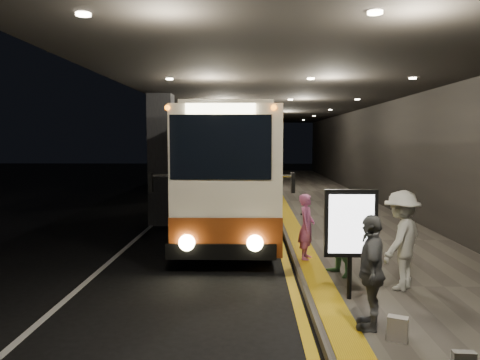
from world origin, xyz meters
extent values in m
plane|color=black|center=(0.00, 0.00, 0.00)|extent=(90.00, 90.00, 0.00)
cube|color=silver|center=(-1.80, 5.00, 0.01)|extent=(0.12, 50.00, 0.01)
cube|color=gold|center=(2.35, 5.00, 0.01)|extent=(0.18, 50.00, 0.01)
cube|color=#514C44|center=(4.75, 5.00, 0.07)|extent=(4.50, 50.00, 0.15)
cube|color=gold|center=(2.85, 5.00, 0.16)|extent=(0.50, 50.00, 0.01)
cube|color=black|center=(7.00, 5.00, 3.00)|extent=(0.10, 50.00, 6.00)
cube|color=black|center=(-1.50, 4.00, 2.20)|extent=(0.80, 0.80, 4.40)
cube|color=black|center=(-1.50, 16.00, 2.20)|extent=(0.80, 0.80, 4.40)
cube|color=black|center=(2.50, 5.00, 4.60)|extent=(9.00, 50.00, 0.40)
cube|color=beige|center=(0.90, 3.67, 2.00)|extent=(2.58, 11.49, 3.25)
cube|color=brown|center=(0.90, 3.67, 0.81)|extent=(2.60, 11.51, 0.86)
cube|color=black|center=(0.90, -2.09, 2.72)|extent=(2.10, 0.10, 1.34)
cube|color=black|center=(0.90, -2.01, 0.52)|extent=(2.34, 0.29, 0.33)
cylinder|color=black|center=(-0.17, 0.04, 0.48)|extent=(0.27, 0.95, 0.95)
cylinder|color=black|center=(1.97, 0.04, 0.48)|extent=(0.27, 0.95, 0.95)
cylinder|color=black|center=(-0.17, 7.48, 0.48)|extent=(0.27, 0.95, 0.95)
cylinder|color=black|center=(1.97, 7.48, 0.48)|extent=(0.27, 0.95, 0.95)
sphere|color=#FFEAA5|center=(0.18, -2.10, 0.72)|extent=(0.34, 0.34, 0.34)
sphere|color=#FFEAA5|center=(1.62, -2.10, 0.72)|extent=(0.34, 0.34, 0.34)
cube|color=#FFF2BF|center=(0.90, -2.10, 3.51)|extent=(1.43, 0.07, 0.21)
cube|color=beige|center=(1.01, 19.16, 2.11)|extent=(2.64, 12.10, 3.42)
cube|color=brown|center=(1.01, 19.16, 0.86)|extent=(2.66, 12.12, 0.91)
cube|color=black|center=(1.01, 13.09, 2.87)|extent=(2.21, 0.08, 1.41)
cube|color=black|center=(1.01, 13.17, 0.55)|extent=(2.47, 0.28, 0.35)
cylinder|color=black|center=(-0.13, 15.33, 0.50)|extent=(0.28, 1.01, 1.01)
cylinder|color=black|center=(2.15, 15.33, 0.50)|extent=(0.28, 1.01, 1.01)
cylinder|color=black|center=(-0.13, 23.18, 0.50)|extent=(0.28, 1.01, 1.01)
cylinder|color=black|center=(2.15, 23.18, 0.50)|extent=(0.28, 1.01, 1.01)
imported|color=#D061A3|center=(2.80, -1.19, 0.90)|extent=(0.49, 0.62, 1.50)
imported|color=#447641|center=(3.30, -2.53, 0.94)|extent=(0.75, 0.89, 1.57)
imported|color=silver|center=(4.27, -3.30, 1.05)|extent=(1.16, 1.25, 1.81)
imported|color=#525457|center=(3.26, -5.12, 0.98)|extent=(0.70, 1.06, 1.66)
cube|color=beige|center=(3.52, -5.55, 0.32)|extent=(0.31, 0.25, 0.33)
cylinder|color=black|center=(3.22, -3.87, 0.52)|extent=(0.08, 0.08, 0.73)
cube|color=black|center=(3.22, -3.87, 1.46)|extent=(0.89, 0.11, 1.15)
cube|color=white|center=(3.22, -3.93, 1.46)|extent=(0.75, 0.03, 1.00)
cylinder|color=black|center=(2.75, -1.13, 0.66)|extent=(0.05, 0.05, 1.03)
camera|label=1|loc=(1.53, -11.74, 2.87)|focal=35.00mm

